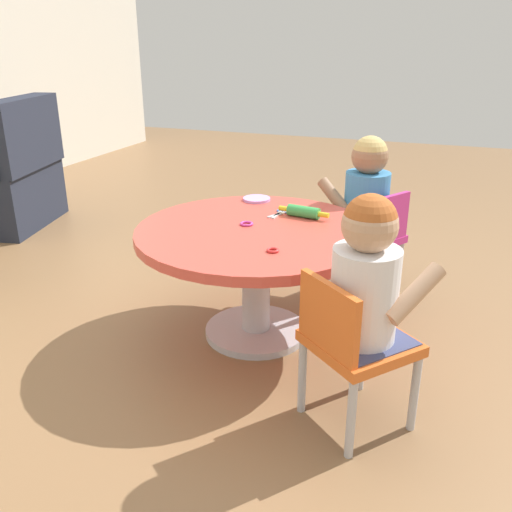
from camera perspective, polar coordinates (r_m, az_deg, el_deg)
name	(u,v)px	position (r m, az deg, el deg)	size (l,w,h in m)	color
ground_plane	(256,333)	(2.44, 0.00, -7.99)	(10.00, 10.00, 0.00)	olive
craft_table	(256,252)	(2.28, 0.00, 0.45)	(0.98, 0.98, 0.49)	silver
child_chair_left	(352,343)	(1.80, 9.88, -8.89)	(0.42, 0.42, 0.54)	#B7B7BC
seated_child_left	(367,276)	(1.72, 11.39, -2.00)	(0.44, 0.43, 0.51)	#3F4772
child_chair_right	(369,238)	(2.72, 11.61, 1.87)	(0.41, 0.41, 0.54)	#B7B7BC
seated_child_right	(366,190)	(2.68, 11.32, 6.66)	(0.41, 0.44, 0.51)	#3F4772
rolling_pin	(304,212)	(2.38, 4.93, 4.58)	(0.07, 0.23, 0.05)	green
craft_scissors	(281,213)	(2.43, 2.61, 4.47)	(0.14, 0.09, 0.01)	silver
playdough_blob_0	(257,199)	(2.63, 0.07, 5.90)	(0.13, 0.13, 0.01)	#CC99E5
cookie_cutter_0	(247,224)	(2.28, -0.98, 3.35)	(0.06, 0.06, 0.01)	#D83FA5
cookie_cutter_1	(273,250)	(1.99, 1.74, 0.60)	(0.05, 0.05, 0.01)	red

